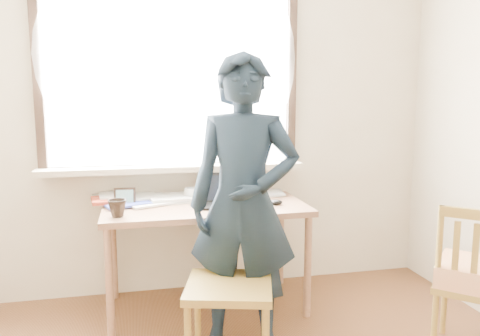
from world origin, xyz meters
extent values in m
cube|color=beige|center=(0.00, 2.00, 1.30)|extent=(3.50, 0.02, 2.60)
cube|color=white|center=(-0.20, 1.99, 1.60)|extent=(1.70, 0.01, 1.30)
cube|color=black|center=(-0.20, 1.97, 0.92)|extent=(1.82, 0.06, 0.06)
cube|color=black|center=(-1.08, 1.97, 1.60)|extent=(0.06, 0.06, 1.30)
cube|color=black|center=(0.68, 1.97, 1.60)|extent=(0.06, 0.06, 1.30)
cube|color=beige|center=(-0.20, 1.90, 0.93)|extent=(1.85, 0.20, 0.04)
cube|color=white|center=(-0.20, 1.91, 1.70)|extent=(1.95, 0.02, 1.65)
cube|color=#926649|center=(-0.02, 1.63, 0.70)|extent=(1.34, 0.67, 0.04)
cylinder|color=#926649|center=(-0.64, 1.34, 0.34)|extent=(0.05, 0.05, 0.68)
cylinder|color=#926649|center=(-0.64, 1.92, 0.34)|extent=(0.05, 0.05, 0.68)
cylinder|color=#926649|center=(0.60, 1.34, 0.34)|extent=(0.05, 0.05, 0.68)
cylinder|color=#926649|center=(0.60, 1.92, 0.34)|extent=(0.05, 0.05, 0.68)
cube|color=black|center=(0.07, 1.55, 0.72)|extent=(0.35, 0.28, 0.02)
cube|color=black|center=(0.10, 1.65, 0.82)|extent=(0.31, 0.14, 0.20)
cube|color=black|center=(0.10, 1.65, 0.82)|extent=(0.27, 0.11, 0.17)
cube|color=black|center=(0.07, 1.54, 0.73)|extent=(0.29, 0.19, 0.00)
imported|color=white|center=(-0.09, 1.81, 0.76)|extent=(0.12, 0.12, 0.09)
imported|color=black|center=(-0.58, 1.44, 0.77)|extent=(0.15, 0.15, 0.10)
ellipsoid|color=black|center=(0.44, 1.53, 0.73)|extent=(0.09, 0.06, 0.03)
cube|color=#313FA1|center=(-0.18, 1.82, 0.72)|extent=(0.26, 0.33, 0.01)
cube|color=white|center=(-0.21, 1.77, 0.72)|extent=(0.30, 0.30, 0.01)
cube|color=maroon|center=(-0.16, 1.82, 0.73)|extent=(0.36, 0.37, 0.02)
cube|color=white|center=(-0.38, 1.73, 0.73)|extent=(0.20, 0.26, 0.01)
cube|color=white|center=(-0.23, 1.81, 0.74)|extent=(0.25, 0.31, 0.02)
cube|color=white|center=(-0.41, 1.79, 0.74)|extent=(0.36, 0.34, 0.00)
cube|color=white|center=(-0.54, 1.75, 0.74)|extent=(0.29, 0.29, 0.01)
cube|color=gold|center=(-0.60, 1.88, 0.76)|extent=(0.25, 0.27, 0.02)
imported|color=white|center=(-0.47, 1.88, 0.73)|extent=(0.32, 0.35, 0.03)
imported|color=white|center=(0.42, 1.89, 0.72)|extent=(0.20, 0.25, 0.02)
cube|color=black|center=(-0.54, 1.73, 0.77)|extent=(0.14, 0.02, 0.11)
cube|color=#47833A|center=(-0.54, 1.73, 0.77)|extent=(0.11, 0.01, 0.08)
cube|color=olive|center=(-0.01, 0.91, 0.44)|extent=(0.54, 0.53, 0.04)
cylinder|color=olive|center=(-0.15, 1.13, 0.21)|extent=(0.04, 0.04, 0.42)
cylinder|color=olive|center=(0.22, 1.03, 0.21)|extent=(0.04, 0.04, 0.42)
cube|color=olive|center=(1.34, 0.72, 0.39)|extent=(0.55, 0.55, 0.04)
cylinder|color=olive|center=(1.33, 0.95, 0.19)|extent=(0.03, 0.03, 0.37)
cylinder|color=olive|center=(1.10, 0.72, 0.19)|extent=(0.03, 0.03, 0.37)
cylinder|color=olive|center=(1.09, 0.71, 0.64)|extent=(0.03, 0.03, 0.45)
cube|color=olive|center=(1.22, 0.59, 0.84)|extent=(0.28, 0.28, 0.05)
cube|color=olive|center=(1.22, 0.59, 0.61)|extent=(0.04, 0.04, 0.36)
cube|color=olive|center=(1.15, 0.66, 0.61)|extent=(0.04, 0.04, 0.36)
cube|color=#C64813|center=(1.34, 0.72, 0.47)|extent=(0.54, 0.54, 0.12)
imported|color=black|center=(0.11, 1.08, 0.83)|extent=(0.71, 0.58, 1.67)
camera|label=1|loc=(-0.47, -1.39, 1.42)|focal=35.00mm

